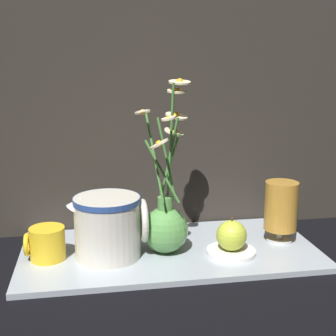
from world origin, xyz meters
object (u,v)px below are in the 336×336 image
at_px(tea_glass, 282,208).
at_px(yellow_mug, 46,243).
at_px(ceramic_pitcher, 108,224).
at_px(orange_fruit, 232,235).
at_px(vase_with_flowers, 166,221).

bearing_deg(tea_glass, yellow_mug, -179.17).
distance_m(ceramic_pitcher, orange_fruit, 0.26).
height_order(ceramic_pitcher, tea_glass, ceramic_pitcher).
xyz_separation_m(yellow_mug, ceramic_pitcher, (0.13, -0.01, 0.04)).
relative_size(vase_with_flowers, orange_fruit, 5.07).
bearing_deg(orange_fruit, tea_glass, 20.34).
xyz_separation_m(vase_with_flowers, orange_fruit, (0.14, -0.04, -0.03)).
bearing_deg(vase_with_flowers, orange_fruit, -15.71).
height_order(ceramic_pitcher, orange_fruit, ceramic_pitcher).
height_order(vase_with_flowers, tea_glass, vase_with_flowers).
xyz_separation_m(yellow_mug, orange_fruit, (0.39, -0.04, 0.01)).
xyz_separation_m(vase_with_flowers, tea_glass, (0.27, 0.01, 0.01)).
relative_size(vase_with_flowers, ceramic_pitcher, 2.25).
bearing_deg(yellow_mug, orange_fruit, -6.07).
distance_m(vase_with_flowers, yellow_mug, 0.26).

